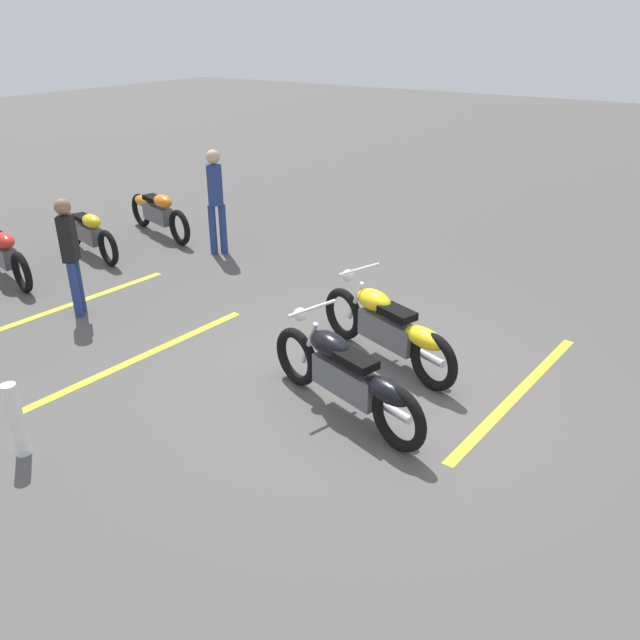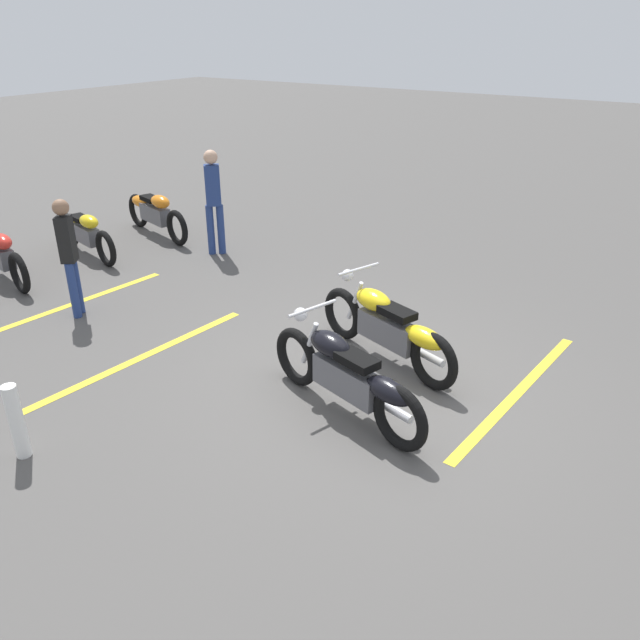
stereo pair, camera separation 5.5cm
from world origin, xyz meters
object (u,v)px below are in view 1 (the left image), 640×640
bystander_near_row (216,197)px  bollard_post (16,420)px  motorcycle_row_left (87,231)px  motorcycle_bright_foreground (389,328)px  motorcycle_row_center (2,252)px  bystander_secondary (70,252)px  motorcycle_row_far_left (157,212)px  motorcycle_dark_foreground (348,376)px

bystander_near_row → bollard_post: bearing=160.2°
motorcycle_row_left → motorcycle_bright_foreground: bearing=8.6°
motorcycle_bright_foreground → motorcycle_row_left: 6.17m
motorcycle_row_center → bystander_near_row: bystander_near_row is taller
motorcycle_row_center → bollard_post: size_ratio=2.73×
motorcycle_row_center → bystander_secondary: (-2.12, 0.25, 0.48)m
motorcycle_row_far_left → bystander_near_row: (-1.67, 0.18, 0.55)m
bystander_secondary → bollard_post: size_ratio=2.15×
bystander_near_row → bystander_secondary: bearing=138.8°
motorcycle_bright_foreground → bollard_post: (2.06, 3.44, -0.08)m
motorcycle_row_left → motorcycle_row_far_left: bearing=97.1°
motorcycle_dark_foreground → motorcycle_row_center: motorcycle_dark_foreground is taller
motorcycle_dark_foreground → bystander_secondary: size_ratio=1.33×
motorcycle_row_far_left → bollard_post: motorcycle_row_far_left is taller
motorcycle_row_left → bollard_post: (-4.08, 4.04, -0.04)m
motorcycle_row_far_left → bollard_post: bearing=-38.6°
motorcycle_row_left → motorcycle_row_center: motorcycle_row_center is taller
motorcycle_row_center → bystander_secondary: 2.18m
motorcycle_row_far_left → bystander_near_row: 1.76m
motorcycle_bright_foreground → motorcycle_row_center: size_ratio=1.04×
motorcycle_row_far_left → motorcycle_dark_foreground: bearing=-12.1°
motorcycle_row_left → bystander_near_row: bearing=48.8°
motorcycle_row_center → bollard_post: bearing=-17.0°
motorcycle_row_far_left → bystander_secondary: 3.63m
motorcycle_dark_foreground → motorcycle_row_far_left: (6.12, -3.28, -0.02)m
motorcycle_row_left → bollard_post: size_ratio=2.62×
motorcycle_row_left → bollard_post: 5.74m
motorcycle_row_far_left → motorcycle_row_center: motorcycle_row_far_left is taller
motorcycle_dark_foreground → motorcycle_row_far_left: size_ratio=1.03×
bystander_near_row → bollard_post: size_ratio=2.36×
motorcycle_row_left → bystander_secondary: 2.61m
motorcycle_row_far_left → motorcycle_bright_foreground: bearing=-3.0°
motorcycle_bright_foreground → motorcycle_row_center: (6.34, 0.85, -0.03)m
motorcycle_bright_foreground → bollard_post: size_ratio=2.83×
motorcycle_bright_foreground → motorcycle_row_left: bearing=14.1°
bystander_secondary → motorcycle_row_far_left: bearing=-96.9°
motorcycle_row_center → bystander_near_row: size_ratio=1.16×
motorcycle_dark_foreground → bollard_post: motorcycle_dark_foreground is taller
motorcycle_bright_foreground → motorcycle_row_far_left: motorcycle_bright_foreground is taller
motorcycle_bright_foreground → bollard_post: 4.01m
motorcycle_dark_foreground → bystander_near_row: 5.45m
motorcycle_row_far_left → motorcycle_row_left: 1.47m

